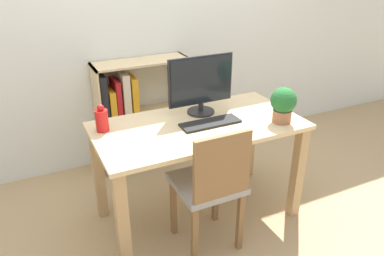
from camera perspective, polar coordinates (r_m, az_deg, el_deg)
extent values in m
plane|color=tan|center=(2.88, 0.88, -12.85)|extent=(10.00, 10.00, 0.00)
cube|color=silver|center=(3.31, -7.82, 16.82)|extent=(8.00, 0.05, 2.60)
cube|color=#D8BC8C|center=(2.50, 1.00, 0.33)|extent=(1.39, 0.72, 0.03)
cube|color=tan|center=(2.26, -10.52, -14.24)|extent=(0.07, 0.07, 0.71)
cube|color=tan|center=(2.78, 15.78, -6.58)|extent=(0.07, 0.07, 0.71)
cube|color=tan|center=(2.75, -14.06, -6.70)|extent=(0.07, 0.07, 0.71)
cube|color=tan|center=(3.19, 8.79, -1.49)|extent=(0.07, 0.07, 0.71)
cylinder|color=#232326|center=(2.66, 1.35, 2.52)|extent=(0.19, 0.19, 0.02)
cylinder|color=#232326|center=(2.64, 1.35, 3.34)|extent=(0.04, 0.04, 0.07)
cube|color=#232326|center=(2.58, 1.34, 7.31)|extent=(0.48, 0.02, 0.34)
cube|color=black|center=(2.58, 1.40, 7.27)|extent=(0.46, 0.03, 0.32)
cube|color=black|center=(2.48, 2.82, 0.77)|extent=(0.41, 0.14, 0.02)
cylinder|color=red|center=(2.43, -13.57, 1.11)|extent=(0.08, 0.08, 0.14)
sphere|color=red|center=(2.40, -13.78, 3.01)|extent=(0.04, 0.04, 0.04)
cylinder|color=#9E6647|center=(2.57, 13.52, 1.80)|extent=(0.13, 0.13, 0.09)
sphere|color=#23662D|center=(2.53, 13.78, 4.13)|extent=(0.17, 0.17, 0.17)
cube|color=gray|center=(2.38, 2.22, -8.38)|extent=(0.40, 0.40, 0.04)
cube|color=brown|center=(2.13, 4.64, -5.94)|extent=(0.36, 0.03, 0.40)
cube|color=brown|center=(2.36, 0.39, -16.17)|extent=(0.04, 0.04, 0.44)
cube|color=brown|center=(2.48, 7.33, -13.89)|extent=(0.04, 0.04, 0.44)
cube|color=brown|center=(2.59, -2.83, -11.85)|extent=(0.04, 0.04, 0.44)
cube|color=brown|center=(2.70, 3.60, -10.03)|extent=(0.04, 0.04, 0.44)
cube|color=#D8BC8C|center=(3.26, -13.95, 0.99)|extent=(0.02, 0.28, 0.95)
cube|color=#D8BC8C|center=(3.48, -1.05, 3.39)|extent=(0.02, 0.28, 0.95)
cube|color=#D8BC8C|center=(3.56, -6.88, -4.68)|extent=(0.82, 0.28, 0.02)
cube|color=#D8BC8C|center=(3.20, -7.75, 9.96)|extent=(0.82, 0.28, 0.02)
cube|color=#D8BC8C|center=(3.35, -7.29, 2.25)|extent=(0.78, 0.28, 0.02)
cube|color=orange|center=(3.41, -12.64, -3.74)|extent=(0.05, 0.24, 0.28)
cube|color=navy|center=(3.39, -11.81, -2.78)|extent=(0.04, 0.24, 0.38)
cube|color=#2D7F38|center=(3.41, -10.96, -2.96)|extent=(0.05, 0.24, 0.34)
cube|color=#2D7F38|center=(3.43, -10.08, -2.89)|extent=(0.04, 0.24, 0.32)
cube|color=black|center=(3.19, -13.53, 4.55)|extent=(0.05, 0.24, 0.40)
cube|color=orange|center=(3.23, -12.30, 3.61)|extent=(0.05, 0.24, 0.26)
cube|color=red|center=(3.22, -11.48, 4.41)|extent=(0.04, 0.24, 0.34)
cube|color=beige|center=(3.23, -10.35, 5.04)|extent=(0.06, 0.24, 0.39)
cube|color=orange|center=(3.26, -9.12, 4.90)|extent=(0.05, 0.24, 0.35)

